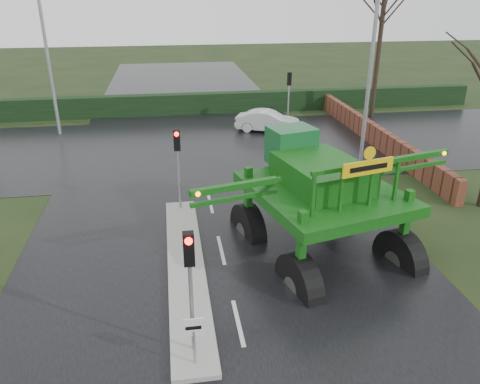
{
  "coord_description": "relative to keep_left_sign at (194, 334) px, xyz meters",
  "views": [
    {
      "loc": [
        -1.58,
        -10.4,
        8.62
      ],
      "look_at": [
        0.77,
        4.54,
        2.0
      ],
      "focal_mm": 35.0,
      "sensor_mm": 36.0,
      "label": 1
    }
  ],
  "objects": [
    {
      "name": "tree_right_far",
      "position": [
        14.3,
        22.5,
        5.44
      ],
      "size": [
        7.0,
        7.0,
        12.05
      ],
      "color": "black",
      "rests_on": "ground"
    },
    {
      "name": "road_cross",
      "position": [
        1.3,
        17.5,
        -1.05
      ],
      "size": [
        80.0,
        12.0,
        0.02
      ],
      "primitive_type": "cube",
      "color": "black",
      "rests_on": "ground"
    },
    {
      "name": "crop_sprayer",
      "position": [
        3.39,
        3.18,
        1.56
      ],
      "size": [
        9.64,
        7.07,
        5.53
      ],
      "rotation": [
        0.0,
        0.0,
        0.24
      ],
      "color": "black",
      "rests_on": "ground"
    },
    {
      "name": "traffic_signal_far",
      "position": [
        7.8,
        21.51,
        1.53
      ],
      "size": [
        0.26,
        0.33,
        3.52
      ],
      "rotation": [
        0.0,
        0.0,
        3.14
      ],
      "color": "gray",
      "rests_on": "ground"
    },
    {
      "name": "ground",
      "position": [
        1.3,
        1.5,
        -1.06
      ],
      "size": [
        140.0,
        140.0,
        0.0
      ],
      "primitive_type": "plane",
      "color": "black",
      "rests_on": "ground"
    },
    {
      "name": "traffic_signal_near",
      "position": [
        0.0,
        0.49,
        1.53
      ],
      "size": [
        0.26,
        0.33,
        3.52
      ],
      "color": "gray",
      "rests_on": "ground"
    },
    {
      "name": "white_sedan",
      "position": [
        6.09,
        20.03,
        -1.06
      ],
      "size": [
        4.34,
        2.88,
        1.35
      ],
      "primitive_type": "imported",
      "rotation": [
        0.0,
        0.0,
        1.18
      ],
      "color": "silver",
      "rests_on": "ground"
    },
    {
      "name": "street_light_left_far",
      "position": [
        -6.89,
        21.5,
        4.93
      ],
      "size": [
        3.85,
        0.3,
        10.0
      ],
      "color": "gray",
      "rests_on": "ground"
    },
    {
      "name": "hedge_row",
      "position": [
        1.3,
        25.5,
        -0.31
      ],
      "size": [
        44.0,
        0.9,
        1.5
      ],
      "primitive_type": "cube",
      "color": "black",
      "rests_on": "ground"
    },
    {
      "name": "street_light_right",
      "position": [
        9.49,
        13.5,
        4.93
      ],
      "size": [
        3.85,
        0.3,
        10.0
      ],
      "color": "gray",
      "rests_on": "ground"
    },
    {
      "name": "road_main",
      "position": [
        1.3,
        11.5,
        -1.05
      ],
      "size": [
        14.0,
        80.0,
        0.02
      ],
      "primitive_type": "cube",
      "color": "black",
      "rests_on": "ground"
    },
    {
      "name": "traffic_signal_mid",
      "position": [
        0.0,
        8.99,
        1.53
      ],
      "size": [
        0.26,
        0.33,
        3.52
      ],
      "color": "gray",
      "rests_on": "ground"
    },
    {
      "name": "brick_wall",
      "position": [
        11.8,
        17.5,
        -0.46
      ],
      "size": [
        0.4,
        20.0,
        1.2
      ],
      "primitive_type": "cube",
      "color": "#592D1E",
      "rests_on": "ground"
    },
    {
      "name": "keep_left_sign",
      "position": [
        0.0,
        0.0,
        0.0
      ],
      "size": [
        0.5,
        0.07,
        1.35
      ],
      "color": "gray",
      "rests_on": "ground"
    },
    {
      "name": "median_island",
      "position": [
        0.0,
        4.5,
        -0.97
      ],
      "size": [
        1.2,
        10.0,
        0.16
      ],
      "primitive_type": "cube",
      "color": "gray",
      "rests_on": "ground"
    }
  ]
}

